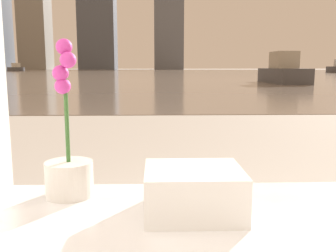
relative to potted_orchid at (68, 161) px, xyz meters
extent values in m
cylinder|color=silver|center=(0.00, 0.00, -0.06)|extent=(0.14, 0.14, 0.10)
cylinder|color=#38662D|center=(0.00, 0.00, 0.16)|extent=(0.01, 0.01, 0.33)
sphere|color=#CC3899|center=(0.00, 0.00, 0.33)|extent=(0.05, 0.05, 0.05)
sphere|color=#CC3899|center=(0.01, -0.01, 0.29)|extent=(0.05, 0.05, 0.05)
sphere|color=#CC3899|center=(-0.01, 0.00, 0.25)|extent=(0.05, 0.05, 0.05)
sphere|color=#CC3899|center=(-0.01, 0.00, 0.22)|extent=(0.05, 0.05, 0.05)
cube|color=white|center=(0.35, -0.15, -0.09)|extent=(0.25, 0.22, 0.04)
cube|color=white|center=(0.35, -0.15, -0.05)|extent=(0.25, 0.22, 0.04)
cube|color=white|center=(0.35, -0.15, -0.01)|extent=(0.25, 0.22, 0.04)
cube|color=gray|center=(0.38, 61.10, -0.66)|extent=(180.00, 110.00, 0.01)
cube|color=#4C4C51|center=(-29.50, 80.50, -0.26)|extent=(2.30, 4.64, 0.78)
cube|color=silver|center=(-29.50, 80.50, 0.57)|extent=(1.39, 1.84, 0.89)
cube|color=#4C4C51|center=(7.42, 19.91, -0.24)|extent=(1.62, 4.68, 0.82)
cube|color=#B2A893|center=(7.42, 19.91, 0.64)|extent=(1.18, 1.76, 0.94)
cube|color=#4C515B|center=(-17.38, 117.10, 14.87)|extent=(10.75, 10.88, 31.06)
camera|label=1|loc=(0.26, -1.07, 0.27)|focal=40.00mm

